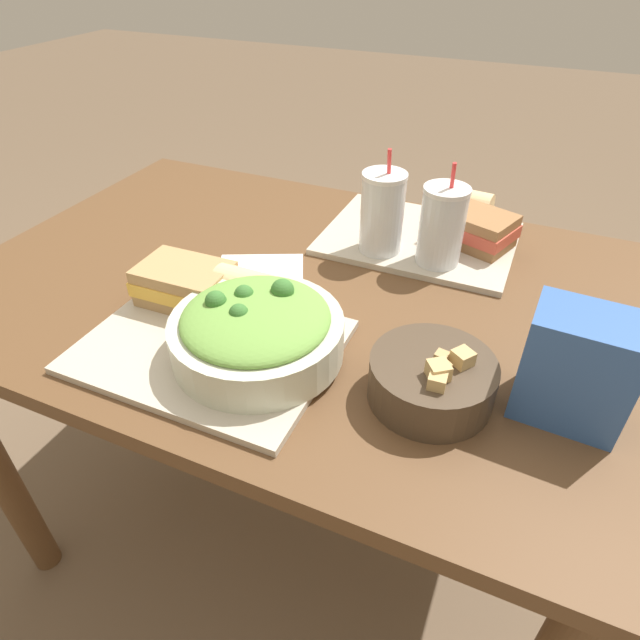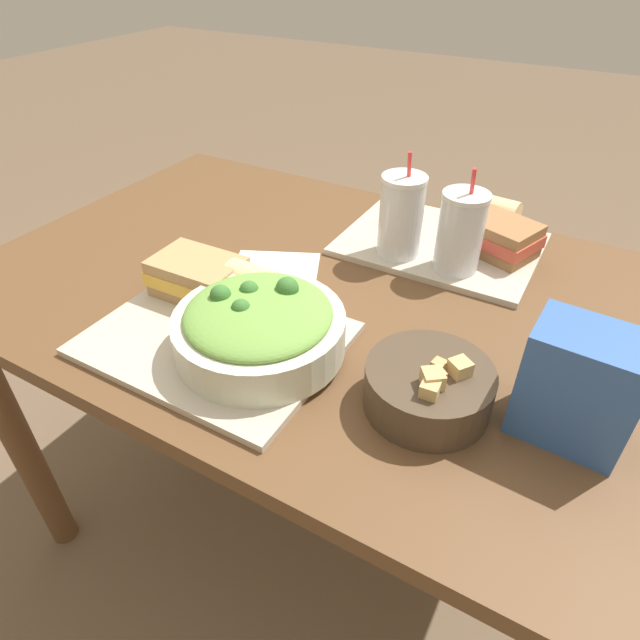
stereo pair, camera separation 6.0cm
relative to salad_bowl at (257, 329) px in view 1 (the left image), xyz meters
The scene contains 14 objects.
ground_plane 0.84m from the salad_bowl, 103.35° to the left, with size 12.00×12.00×0.00m, color brown.
dining_table 0.28m from the salad_bowl, 103.35° to the left, with size 1.19×0.82×0.76m.
tray_near 0.09m from the salad_bowl, behind, with size 0.37×0.28×0.01m.
tray_far 0.47m from the salad_bowl, 74.94° to the left, with size 0.37×0.28×0.01m.
salad_bowl is the anchor object (origin of this frame).
soup_bowl 0.25m from the salad_bowl, ahead, with size 0.17×0.17×0.08m.
sandwich_near 0.19m from the salad_bowl, 157.76° to the left, with size 0.15×0.11×0.06m.
baguette_near 0.11m from the salad_bowl, 124.60° to the left, with size 0.11×0.07×0.07m.
sandwich_far 0.51m from the salad_bowl, 64.36° to the left, with size 0.17×0.14×0.06m.
baguette_far 0.58m from the salad_bowl, 71.40° to the left, with size 0.12×0.08×0.07m.
drink_cup_dark 0.37m from the salad_bowl, 79.97° to the left, with size 0.08×0.08×0.20m.
drink_cup_red 0.40m from the salad_bowl, 64.11° to the left, with size 0.08×0.08×0.19m.
chip_bag 0.42m from the salad_bowl, ahead, with size 0.13×0.10×0.15m.
napkin_folded 0.25m from the salad_bowl, 118.35° to the left, with size 0.19×0.17×0.00m.
Camera 1 is at (0.37, -0.72, 1.28)m, focal length 30.00 mm.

